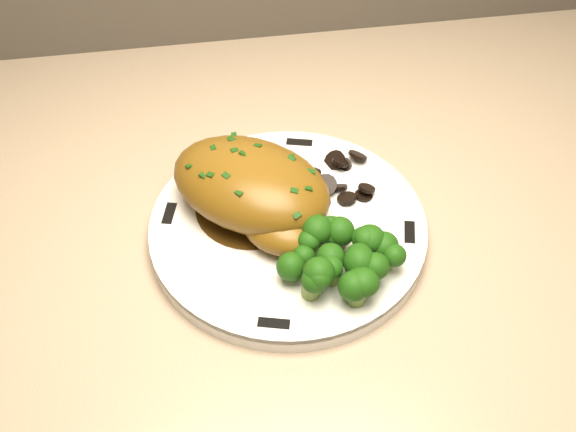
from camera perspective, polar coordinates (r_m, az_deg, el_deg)
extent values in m
cylinder|color=white|center=(0.66, 0.00, -1.08)|extent=(0.33, 0.33, 0.02)
cube|color=black|center=(0.66, 9.58, -1.28)|extent=(0.02, 0.03, 0.00)
cube|color=black|center=(0.74, 0.90, 5.82)|extent=(0.03, 0.02, 0.00)
cube|color=black|center=(0.67, -9.36, 0.19)|extent=(0.02, 0.03, 0.00)
cube|color=black|center=(0.59, -1.13, -8.49)|extent=(0.03, 0.02, 0.00)
cylinder|color=#39230A|center=(0.67, -2.86, 0.71)|extent=(0.11, 0.11, 0.00)
ellipsoid|color=brown|center=(0.65, -2.95, 2.50)|extent=(0.18, 0.18, 0.06)
ellipsoid|color=brown|center=(0.63, -0.57, -1.05)|extent=(0.09, 0.09, 0.03)
cube|color=#153A0C|center=(0.66, -6.26, 5.58)|extent=(0.01, 0.00, 0.00)
cube|color=#153A0C|center=(0.65, -4.92, 5.33)|extent=(0.01, 0.00, 0.00)
cube|color=#153A0C|center=(0.64, -3.53, 4.93)|extent=(0.01, 0.00, 0.00)
cube|color=#153A0C|center=(0.63, -2.09, 4.40)|extent=(0.01, 0.00, 0.00)
cube|color=#153A0C|center=(0.62, -0.63, 3.73)|extent=(0.01, 0.00, 0.00)
cube|color=#153A0C|center=(0.62, 0.86, 2.90)|extent=(0.01, 0.00, 0.00)
cylinder|color=black|center=(0.70, 5.56, 2.92)|extent=(0.01, 0.01, 0.01)
cylinder|color=black|center=(0.70, 5.36, 3.40)|extent=(0.02, 0.02, 0.01)
cylinder|color=black|center=(0.70, 4.95, 3.83)|extent=(0.02, 0.02, 0.01)
cylinder|color=black|center=(0.71, 4.34, 3.69)|extent=(0.02, 0.02, 0.01)
cylinder|color=black|center=(0.71, 3.67, 3.94)|extent=(0.02, 0.02, 0.01)
cylinder|color=black|center=(0.70, 2.95, 4.08)|extent=(0.02, 0.02, 0.01)
cylinder|color=black|center=(0.71, 2.23, 3.63)|extent=(0.02, 0.02, 0.01)
cylinder|color=black|center=(0.70, 1.62, 3.57)|extent=(0.02, 0.02, 0.00)
cylinder|color=black|center=(0.69, 1.17, 3.43)|extent=(0.02, 0.02, 0.01)
cylinder|color=black|center=(0.69, 0.90, 2.76)|extent=(0.02, 0.02, 0.01)
cylinder|color=black|center=(0.69, 0.87, 2.57)|extent=(0.02, 0.02, 0.01)
cylinder|color=black|center=(0.68, 1.07, 2.40)|extent=(0.02, 0.02, 0.01)
cylinder|color=black|center=(0.68, 1.48, 1.79)|extent=(0.03, 0.03, 0.01)
cylinder|color=black|center=(0.68, 2.08, 1.76)|extent=(0.03, 0.03, 0.01)
cylinder|color=black|center=(0.68, 2.80, 1.83)|extent=(0.02, 0.03, 0.02)
cylinder|color=black|center=(0.68, 3.54, 1.53)|extent=(0.02, 0.02, 0.02)
cylinder|color=black|center=(0.68, 4.28, 1.83)|extent=(0.03, 0.03, 0.01)
cylinder|color=black|center=(0.68, 4.91, 2.23)|extent=(0.03, 0.03, 0.01)
cylinder|color=black|center=(0.69, 5.32, 2.21)|extent=(0.03, 0.03, 0.01)
cylinder|color=black|center=(0.69, 5.57, 2.72)|extent=(0.03, 0.03, 0.01)
cylinder|color=olive|center=(0.62, 1.88, -2.66)|extent=(0.02, 0.02, 0.02)
sphere|color=#0E3307|center=(0.61, 1.91, -1.84)|extent=(0.02, 0.02, 0.02)
cylinder|color=olive|center=(0.63, 3.90, -1.84)|extent=(0.02, 0.02, 0.02)
sphere|color=#0E3307|center=(0.62, 3.97, -1.02)|extent=(0.02, 0.02, 0.02)
cylinder|color=olive|center=(0.63, 6.28, -2.40)|extent=(0.02, 0.02, 0.02)
sphere|color=#0E3307|center=(0.62, 6.38, -1.58)|extent=(0.02, 0.02, 0.02)
cylinder|color=olive|center=(0.61, 3.47, -4.54)|extent=(0.02, 0.02, 0.02)
sphere|color=#0E3307|center=(0.60, 3.53, -3.73)|extent=(0.02, 0.02, 0.02)
cylinder|color=olive|center=(0.61, 6.14, -4.49)|extent=(0.02, 0.02, 0.02)
sphere|color=#0E3307|center=(0.60, 6.25, -3.68)|extent=(0.02, 0.02, 0.02)
cylinder|color=olive|center=(0.62, 7.70, -3.39)|extent=(0.02, 0.02, 0.02)
sphere|color=#0E3307|center=(0.61, 7.82, -2.57)|extent=(0.02, 0.02, 0.02)
cylinder|color=olive|center=(0.60, 1.80, -5.68)|extent=(0.02, 0.02, 0.02)
sphere|color=#0E3307|center=(0.59, 1.83, -4.88)|extent=(0.02, 0.02, 0.02)
cylinder|color=olive|center=(0.60, 5.45, -6.14)|extent=(0.02, 0.02, 0.02)
sphere|color=#0E3307|center=(0.59, 5.54, -5.35)|extent=(0.02, 0.02, 0.02)
cylinder|color=olive|center=(0.61, 0.65, -3.99)|extent=(0.02, 0.02, 0.02)
sphere|color=#0E3307|center=(0.60, 0.67, -3.17)|extent=(0.02, 0.02, 0.02)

